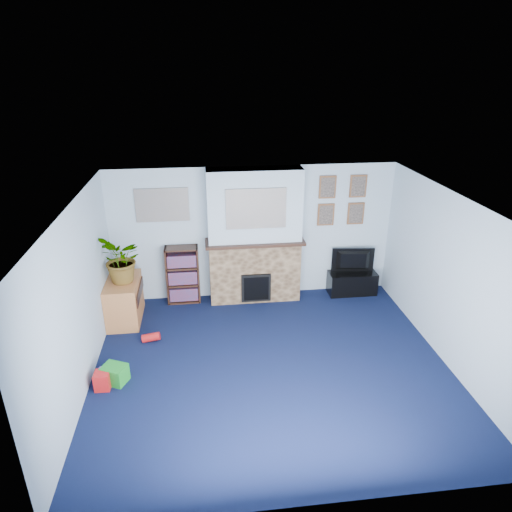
{
  "coord_description": "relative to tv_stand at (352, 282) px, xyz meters",
  "views": [
    {
      "loc": [
        -0.87,
        -5.31,
        4.02
      ],
      "look_at": [
        -0.11,
        0.93,
        1.32
      ],
      "focal_mm": 32.0,
      "sensor_mm": 36.0,
      "label": 1
    }
  ],
  "objects": [
    {
      "name": "toy_tube",
      "position": [
        -3.59,
        -1.18,
        -0.15
      ],
      "size": [
        0.29,
        0.13,
        0.16
      ],
      "primitive_type": "cylinder",
      "rotation": [
        0.0,
        1.43,
        0.0
      ],
      "color": "red",
      "rests_on": "ground"
    },
    {
      "name": "portrait_bl",
      "position": [
        -0.53,
        0.2,
        1.27
      ],
      "size": [
        0.3,
        0.03,
        0.4
      ],
      "primitive_type": "cube",
      "color": "brown",
      "rests_on": "wall_back"
    },
    {
      "name": "mantel_clock",
      "position": [
        -1.83,
        -0.03,
        1.0
      ],
      "size": [
        0.09,
        0.05,
        0.13
      ],
      "primitive_type": "cube",
      "color": "gold",
      "rests_on": "chimney_breast"
    },
    {
      "name": "toy_block",
      "position": [
        -4.13,
        -2.23,
        -0.12
      ],
      "size": [
        0.21,
        0.21,
        0.24
      ],
      "primitive_type": "cube",
      "rotation": [
        0.0,
        0.0,
        -0.04
      ],
      "color": "red",
      "rests_on": "ground"
    },
    {
      "name": "tv_stand",
      "position": [
        0.0,
        0.0,
        0.0
      ],
      "size": [
        0.88,
        0.37,
        0.42
      ],
      "primitive_type": "cube",
      "color": "black",
      "rests_on": "ground"
    },
    {
      "name": "sideboard",
      "position": [
        -4.07,
        -0.45,
        0.12
      ],
      "size": [
        0.51,
        0.92,
        0.72
      ],
      "primitive_type": "cube",
      "color": "#BD713C",
      "rests_on": "ground"
    },
    {
      "name": "potted_plant",
      "position": [
        -4.02,
        -0.5,
        0.89
      ],
      "size": [
        0.82,
        0.88,
        0.79
      ],
      "primitive_type": "imported",
      "rotation": [
        0.0,
        0.0,
        5.04
      ],
      "color": "#26661E",
      "rests_on": "sideboard"
    },
    {
      "name": "toy_ball",
      "position": [
        -4.18,
        -1.98,
        -0.14
      ],
      "size": [
        0.16,
        0.16,
        0.16
      ],
      "primitive_type": "sphere",
      "color": "purple",
      "rests_on": "ground"
    },
    {
      "name": "green_crate",
      "position": [
        -3.99,
        -2.11,
        -0.08
      ],
      "size": [
        0.39,
        0.36,
        0.25
      ],
      "primitive_type": "cube",
      "rotation": [
        0.0,
        0.0,
        -0.43
      ],
      "color": "#198C26",
      "rests_on": "ground"
    },
    {
      "name": "ceiling",
      "position": [
        -1.83,
        -2.03,
        2.17
      ],
      "size": [
        5.0,
        4.5,
        0.01
      ],
      "primitive_type": "cube",
      "color": "white",
      "rests_on": "wall_back"
    },
    {
      "name": "mantel_teddy",
      "position": [
        -2.3,
        -0.03,
        0.99
      ],
      "size": [
        0.13,
        0.13,
        0.13
      ],
      "primitive_type": "sphere",
      "color": "gray",
      "rests_on": "chimney_breast"
    },
    {
      "name": "portrait_br",
      "position": [
        0.02,
        0.2,
        1.27
      ],
      "size": [
        0.3,
        0.03,
        0.4
      ],
      "primitive_type": "cube",
      "color": "brown",
      "rests_on": "wall_back"
    },
    {
      "name": "wall_front",
      "position": [
        -1.83,
        -4.28,
        0.97
      ],
      "size": [
        5.0,
        0.04,
        2.4
      ],
      "primitive_type": "cube",
      "color": "#ADC2D1",
      "rests_on": "ground"
    },
    {
      "name": "mantel_can",
      "position": [
        -1.19,
        -0.03,
        0.99
      ],
      "size": [
        0.06,
        0.06,
        0.12
      ],
      "primitive_type": "cylinder",
      "color": "red",
      "rests_on": "chimney_breast"
    },
    {
      "name": "bookshelf",
      "position": [
        -3.11,
        0.08,
        0.28
      ],
      "size": [
        0.58,
        0.28,
        1.05
      ],
      "color": "#321C12",
      "rests_on": "ground"
    },
    {
      "name": "portrait_tr",
      "position": [
        0.02,
        0.2,
        1.77
      ],
      "size": [
        0.3,
        0.03,
        0.4
      ],
      "primitive_type": "cube",
      "color": "brown",
      "rests_on": "wall_back"
    },
    {
      "name": "wall_right",
      "position": [
        0.67,
        -2.03,
        0.97
      ],
      "size": [
        0.04,
        4.5,
        2.4
      ],
      "primitive_type": "cube",
      "color": "#ADC2D1",
      "rests_on": "ground"
    },
    {
      "name": "wall_back",
      "position": [
        -1.83,
        0.22,
        0.97
      ],
      "size": [
        5.0,
        0.04,
        2.4
      ],
      "primitive_type": "cube",
      "color": "#ADC2D1",
      "rests_on": "ground"
    },
    {
      "name": "chimney_breast",
      "position": [
        -1.83,
        0.02,
        0.96
      ],
      "size": [
        1.72,
        0.5,
        2.4
      ],
      "color": "brown",
      "rests_on": "ground"
    },
    {
      "name": "floor",
      "position": [
        -1.83,
        -2.03,
        -0.23
      ],
      "size": [
        5.0,
        4.5,
        0.01
      ],
      "primitive_type": "cube",
      "color": "#0E1535",
      "rests_on": "ground"
    },
    {
      "name": "television",
      "position": [
        0.0,
        0.02,
        0.42
      ],
      "size": [
        0.79,
        0.19,
        0.45
      ],
      "primitive_type": "imported",
      "rotation": [
        0.0,
        0.0,
        3.03
      ],
      "color": "black",
      "rests_on": "tv_stand"
    },
    {
      "name": "collage_left",
      "position": [
        -3.38,
        0.21,
        1.55
      ],
      "size": [
        0.9,
        0.03,
        0.58
      ],
      "primitive_type": "cube",
      "color": "gray",
      "rests_on": "wall_back"
    },
    {
      "name": "mantel_candle",
      "position": [
        -1.51,
        -0.03,
        1.01
      ],
      "size": [
        0.05,
        0.05,
        0.16
      ],
      "primitive_type": "cylinder",
      "color": "#B2BFC6",
      "rests_on": "chimney_breast"
    },
    {
      "name": "wall_left",
      "position": [
        -4.33,
        -2.03,
        0.97
      ],
      "size": [
        0.04,
        4.5,
        2.4
      ],
      "primitive_type": "cube",
      "color": "#ADC2D1",
      "rests_on": "ground"
    },
    {
      "name": "collage_main",
      "position": [
        -1.83,
        -0.19,
        1.55
      ],
      "size": [
        1.0,
        0.03,
        0.68
      ],
      "primitive_type": "cube",
      "color": "gray",
      "rests_on": "chimney_breast"
    },
    {
      "name": "portrait_tl",
      "position": [
        -0.53,
        0.2,
        1.77
      ],
      "size": [
        0.3,
        0.03,
        0.4
      ],
      "primitive_type": "cube",
      "color": "brown",
      "rests_on": "wall_back"
    }
  ]
}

